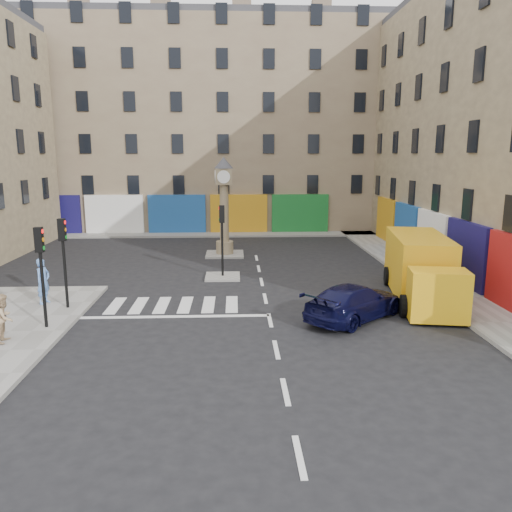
{
  "coord_description": "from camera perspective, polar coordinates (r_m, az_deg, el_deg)",
  "views": [
    {
      "loc": [
        -1.34,
        -17.57,
        6.37
      ],
      "look_at": [
        -0.42,
        3.84,
        2.0
      ],
      "focal_mm": 35.0,
      "sensor_mm": 36.0,
      "label": 1
    }
  ],
  "objects": [
    {
      "name": "traffic_light_island",
      "position": [
        25.85,
        -3.9,
        3.1
      ],
      "size": [
        0.28,
        0.22,
        3.7
      ],
      "color": "black",
      "rests_on": "island_near"
    },
    {
      "name": "sidewalk_far",
      "position": [
        40.35,
        -6.22,
        2.48
      ],
      "size": [
        32.0,
        2.4,
        0.15
      ],
      "primitive_type": "cube",
      "color": "gray",
      "rests_on": "ground"
    },
    {
      "name": "island_far",
      "position": [
        32.2,
        -3.59,
        0.2
      ],
      "size": [
        2.4,
        2.4,
        0.12
      ],
      "primitive_type": "cube",
      "color": "gray",
      "rests_on": "ground"
    },
    {
      "name": "pedestrian_blue",
      "position": [
        22.94,
        -23.15,
        -2.66
      ],
      "size": [
        0.68,
        0.82,
        1.93
      ],
      "primitive_type": "imported",
      "rotation": [
        0.0,
        0.0,
        1.22
      ],
      "color": "#5C88D2",
      "rests_on": "sidewalk_left"
    },
    {
      "name": "clock_pillar",
      "position": [
        31.7,
        -3.67,
        6.4
      ],
      "size": [
        1.2,
        1.2,
        6.1
      ],
      "color": "#9C8B66",
      "rests_on": "island_far"
    },
    {
      "name": "traffic_light_left_far",
      "position": [
        21.66,
        -21.16,
        0.78
      ],
      "size": [
        0.28,
        0.22,
        3.7
      ],
      "color": "black",
      "rests_on": "sidewalk_left"
    },
    {
      "name": "ground",
      "position": [
        18.73,
        1.81,
        -8.35
      ],
      "size": [
        120.0,
        120.0,
        0.0
      ],
      "primitive_type": "plane",
      "color": "black",
      "rests_on": "ground"
    },
    {
      "name": "sidewalk_right",
      "position": [
        30.01,
        17.15,
        -1.1
      ],
      "size": [
        2.6,
        30.0,
        0.15
      ],
      "primitive_type": "cube",
      "color": "gray",
      "rests_on": "ground"
    },
    {
      "name": "pedestrian_tan",
      "position": [
        18.9,
        -26.84,
        -6.32
      ],
      "size": [
        0.68,
        0.84,
        1.66
      ],
      "primitive_type": "imported",
      "rotation": [
        0.0,
        0.0,
        1.63
      ],
      "color": "tan",
      "rests_on": "sidewalk_left"
    },
    {
      "name": "building_far",
      "position": [
        45.7,
        -5.98,
        14.13
      ],
      "size": [
        32.0,
        10.0,
        17.0
      ],
      "primitive_type": "cube",
      "color": "#8A795C",
      "rests_on": "ground"
    },
    {
      "name": "traffic_light_left_near",
      "position": [
        19.45,
        -23.37,
        -0.54
      ],
      "size": [
        0.28,
        0.22,
        3.7
      ],
      "color": "black",
      "rests_on": "sidewalk_left"
    },
    {
      "name": "navy_sedan",
      "position": [
        20.01,
        11.2,
        -5.16
      ],
      "size": [
        4.87,
        4.67,
        1.39
      ],
      "primitive_type": "imported",
      "rotation": [
        0.0,
        0.0,
        2.3
      ],
      "color": "black",
      "rests_on": "ground"
    },
    {
      "name": "island_near",
      "position": [
        26.34,
        -3.82,
        -2.36
      ],
      "size": [
        1.8,
        1.8,
        0.12
      ],
      "primitive_type": "cube",
      "color": "gray",
      "rests_on": "ground"
    },
    {
      "name": "yellow_van",
      "position": [
        23.52,
        18.35,
        -1.36
      ],
      "size": [
        3.55,
        7.82,
        2.75
      ],
      "rotation": [
        0.0,
        0.0,
        -0.17
      ],
      "color": "#F7B114",
      "rests_on": "ground"
    }
  ]
}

